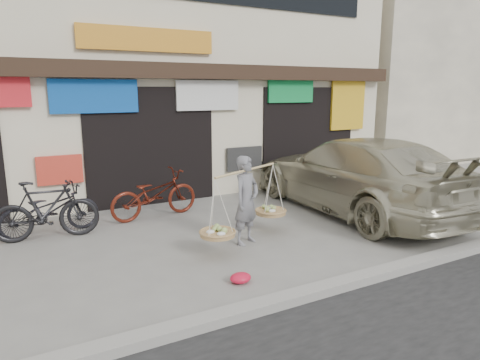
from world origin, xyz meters
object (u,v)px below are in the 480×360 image
bike_0 (50,210)px  bike_1 (46,210)px  bike_2 (154,194)px  suv (355,174)px  street_vendor (246,204)px

bike_0 → bike_1: bearing=153.6°
bike_2 → suv: suv is taller
street_vendor → suv: bearing=-12.2°
street_vendor → bike_0: (-2.95, 2.14, -0.24)m
bike_2 → suv: size_ratio=0.33×
bike_1 → street_vendor: bearing=-115.1°
street_vendor → bike_0: bearing=119.7°
bike_1 → bike_2: (2.11, 0.39, -0.04)m
bike_0 → bike_1: 0.30m
street_vendor → suv: 3.18m
bike_0 → bike_1: size_ratio=0.98×
bike_0 → suv: bearing=-112.0°
street_vendor → bike_0: street_vendor is taller
street_vendor → bike_2: bearing=88.1°
street_vendor → bike_1: (-3.04, 1.87, -0.17)m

